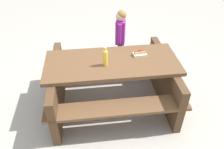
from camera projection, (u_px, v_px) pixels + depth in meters
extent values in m
plane|color=#ADA599|center=(112.00, 101.00, 3.45)|extent=(30.00, 30.00, 0.00)
cube|color=brown|center=(112.00, 63.00, 3.01)|extent=(1.90, 1.05, 0.05)
cube|color=brown|center=(108.00, 58.00, 3.63)|extent=(1.82, 0.57, 0.04)
cube|color=brown|center=(118.00, 108.00, 2.75)|extent=(1.82, 0.57, 0.04)
cube|color=#4D3520|center=(164.00, 80.00, 3.31)|extent=(0.33, 1.40, 0.70)
cube|color=#4D3520|center=(57.00, 88.00, 3.16)|extent=(0.33, 1.40, 0.70)
cylinder|color=yellow|center=(105.00, 58.00, 2.86)|extent=(0.06, 0.06, 0.21)
cone|color=yellow|center=(105.00, 50.00, 2.79)|extent=(0.05, 0.05, 0.04)
cylinder|color=silver|center=(105.00, 48.00, 2.77)|extent=(0.03, 0.03, 0.02)
cube|color=white|center=(140.00, 54.00, 3.11)|extent=(0.19, 0.13, 0.03)
cube|color=#D8B272|center=(140.00, 52.00, 3.09)|extent=(0.15, 0.07, 0.04)
cylinder|color=maroon|center=(140.00, 51.00, 3.07)|extent=(0.14, 0.04, 0.03)
ellipsoid|color=maroon|center=(140.00, 50.00, 3.07)|extent=(0.07, 0.03, 0.01)
cylinder|color=#3F334C|center=(119.00, 56.00, 4.02)|extent=(0.08, 0.08, 0.49)
cylinder|color=#3F334C|center=(120.00, 53.00, 4.10)|extent=(0.08, 0.08, 0.49)
cube|color=purple|center=(120.00, 32.00, 3.79)|extent=(0.21, 0.21, 0.41)
cylinder|color=purple|center=(120.00, 34.00, 3.69)|extent=(0.06, 0.06, 0.35)
cylinder|color=purple|center=(121.00, 29.00, 3.86)|extent=(0.06, 0.06, 0.35)
sphere|color=beige|center=(121.00, 16.00, 3.61)|extent=(0.16, 0.16, 0.16)
sphere|color=olive|center=(122.00, 15.00, 3.60)|extent=(0.16, 0.16, 0.16)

